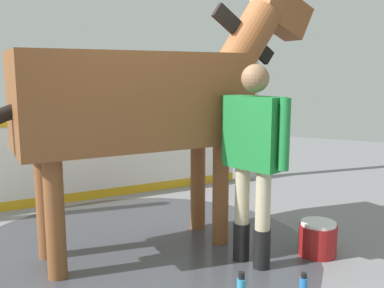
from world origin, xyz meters
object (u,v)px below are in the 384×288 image
Objects in this scene: horse at (148,98)px; handler at (254,151)px; wash_bucket at (318,238)px; bottle_spray at (303,287)px.

handler is (0.07, -1.01, -0.43)m from horse.
horse reaches higher than wash_bucket.
handler reaches higher than bottle_spray.
wash_bucket is at bearing 3.25° from bottle_spray.
wash_bucket is 0.89m from bottle_spray.
horse is 1.67× the size of handler.
bottle_spray is (-0.36, -1.55, -1.36)m from horse.
handler is 8.32× the size of bottle_spray.
bottle_spray is at bearing -176.75° from wash_bucket.
wash_bucket is (0.52, -1.50, -1.30)m from horse.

